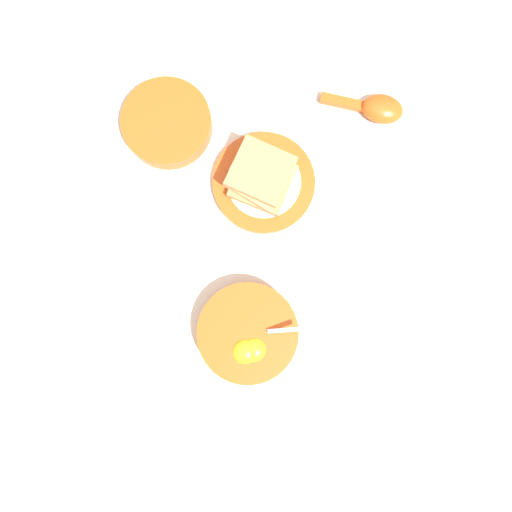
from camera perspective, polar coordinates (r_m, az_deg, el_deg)
name	(u,v)px	position (r m, az deg, el deg)	size (l,w,h in m)	color
ground_plane	(300,205)	(0.89, 5.11, 5.88)	(3.00, 3.00, 0.00)	silver
egg_bowl	(248,333)	(0.85, -0.93, -8.83)	(0.17, 0.17, 0.07)	#DB5119
toast_plate	(264,183)	(0.89, 0.90, 8.36)	(0.18, 0.18, 0.02)	#DB5119
toast_sandwich	(261,177)	(0.85, 0.57, 9.02)	(0.13, 0.13, 0.06)	tan
soup_spoon	(377,108)	(0.95, 13.65, 16.11)	(0.15, 0.07, 0.03)	#DB5119
congee_bowl	(167,123)	(0.92, -10.12, 14.71)	(0.16, 0.16, 0.04)	#DB5119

